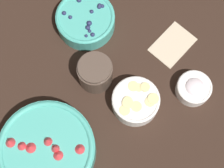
% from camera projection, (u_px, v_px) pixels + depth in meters
% --- Properties ---
extents(ground_plane, '(4.00, 4.00, 0.00)m').
position_uv_depth(ground_plane, '(94.00, 112.00, 1.07)').
color(ground_plane, black).
extents(bowl_strawberries, '(0.26, 0.26, 0.09)m').
position_uv_depth(bowl_strawberries, '(47.00, 150.00, 0.99)').
color(bowl_strawberries, '#47AD9E').
rests_on(bowl_strawberries, ground_plane).
extents(bowl_blueberries, '(0.18, 0.18, 0.06)m').
position_uv_depth(bowl_blueberries, '(86.00, 20.00, 1.12)').
color(bowl_blueberries, '#47AD9E').
rests_on(bowl_blueberries, ground_plane).
extents(bowl_bananas, '(0.13, 0.13, 0.06)m').
position_uv_depth(bowl_bananas, '(136.00, 101.00, 1.04)').
color(bowl_bananas, white).
rests_on(bowl_bananas, ground_plane).
extents(bowl_cream, '(0.10, 0.10, 0.05)m').
position_uv_depth(bowl_cream, '(194.00, 88.00, 1.06)').
color(bowl_cream, white).
rests_on(bowl_cream, ground_plane).
extents(jar_chocolate, '(0.10, 0.10, 0.09)m').
position_uv_depth(jar_chocolate, '(95.00, 73.00, 1.06)').
color(jar_chocolate, '#4C3D33').
rests_on(jar_chocolate, ground_plane).
extents(napkin, '(0.14, 0.11, 0.01)m').
position_uv_depth(napkin, '(173.00, 44.00, 1.13)').
color(napkin, beige).
rests_on(napkin, ground_plane).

